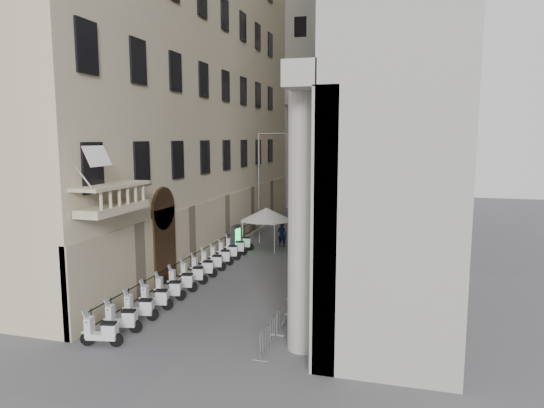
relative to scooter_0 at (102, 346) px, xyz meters
The scene contains 31 objects.
left_building 25.03m from the scooter_0, 102.51° to the left, with size 5.00×36.00×34.00m, color beige.
far_building 46.56m from the scooter_0, 85.42° to the left, with size 22.00×10.00×30.00m, color beige.
iron_fence 13.95m from the scooter_0, 93.19° to the left, with size 0.30×28.00×1.40m, color black, non-canonical shape.
blue_awning 23.24m from the scooter_0, 70.72° to the left, with size 1.60×3.00×3.00m, color navy, non-canonical shape.
flag 1.05m from the scooter_0, 117.09° to the left, with size 1.00×1.40×8.20m, color #9E0C11, non-canonical shape.
scooter_0 is the anchor object (origin of this frame).
scooter_1 1.43m from the scooter_0, 90.00° to the left, with size 0.56×1.40×1.50m, color silver, non-canonical shape.
scooter_2 2.86m from the scooter_0, 90.00° to the left, with size 0.56×1.40×1.50m, color silver, non-canonical shape.
scooter_3 4.30m from the scooter_0, 90.00° to the left, with size 0.56×1.40×1.50m, color silver, non-canonical shape.
scooter_4 5.73m from the scooter_0, 90.00° to the left, with size 0.56×1.40×1.50m, color silver, non-canonical shape.
scooter_5 7.16m from the scooter_0, 90.00° to the left, with size 0.56×1.40×1.50m, color silver, non-canonical shape.
scooter_6 8.59m from the scooter_0, 90.00° to the left, with size 0.56×1.40×1.50m, color silver, non-canonical shape.
scooter_7 10.02m from the scooter_0, 90.00° to the left, with size 0.56×1.40×1.50m, color silver, non-canonical shape.
scooter_8 11.46m from the scooter_0, 90.00° to the left, with size 0.56×1.40×1.50m, color silver, non-canonical shape.
scooter_9 12.89m from the scooter_0, 90.00° to the left, with size 0.56×1.40×1.50m, color silver, non-canonical shape.
scooter_10 14.32m from the scooter_0, 90.00° to the left, with size 0.56×1.40×1.50m, color silver, non-canonical shape.
scooter_11 15.75m from the scooter_0, 90.00° to the left, with size 0.56×1.40×1.50m, color silver, non-canonical shape.
scooter_12 17.18m from the scooter_0, 90.00° to the left, with size 0.56×1.40×1.50m, color silver, non-canonical shape.
barrier_0 6.68m from the scooter_0, 13.77° to the left, with size 0.60×2.40×1.10m, color #ACAFB4, non-canonical shape.
barrier_1 7.67m from the scooter_0, 32.22° to the left, with size 0.60×2.40×1.10m, color #ACAFB4, non-canonical shape.
barrier_2 9.25m from the scooter_0, 45.43° to the left, with size 0.60×2.40×1.10m, color #ACAFB4, non-canonical shape.
barrier_3 11.17m from the scooter_0, 54.47° to the left, with size 0.60×2.40×1.10m, color #ACAFB4, non-canonical shape.
barrier_4 13.29m from the scooter_0, 60.75° to the left, with size 0.60×2.40×1.10m, color #ACAFB4, non-canonical shape.
barrier_5 15.51m from the scooter_0, 65.26° to the left, with size 0.60×2.40×1.10m, color #ACAFB4, non-canonical shape.
barrier_6 17.82m from the scooter_0, 68.63° to the left, with size 0.60×2.40×1.10m, color #ACAFB4, non-canonical shape.
security_tent 19.00m from the scooter_0, 86.15° to the left, with size 3.77×3.77×3.07m.
street_lamp 22.94m from the scooter_0, 89.76° to the left, with size 2.68×1.16×8.65m.
info_kiosk 16.34m from the scooter_0, 90.55° to the left, with size 0.44×0.99×2.04m.
pedestrian_a 19.34m from the scooter_0, 82.48° to the left, with size 0.68×0.45×1.88m, color black.
pedestrian_b 28.24m from the scooter_0, 76.87° to the left, with size 0.96×0.75×1.97m, color black.
pedestrian_c 32.19m from the scooter_0, 83.02° to the left, with size 0.93×0.60×1.90m, color black.
Camera 1 is at (7.96, -11.88, 8.30)m, focal length 32.00 mm.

